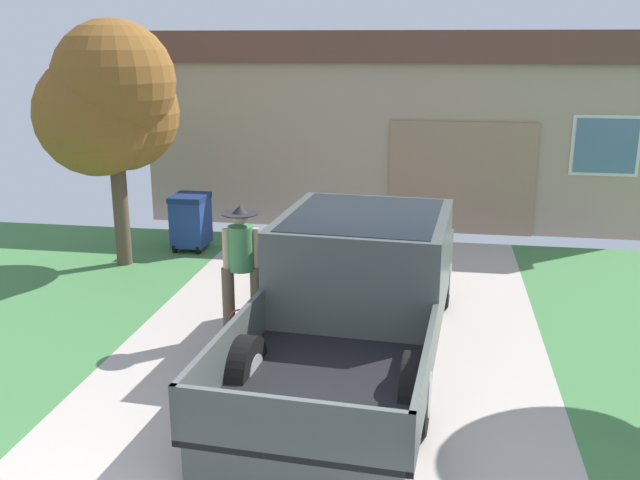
{
  "coord_description": "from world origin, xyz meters",
  "views": [
    {
      "loc": [
        1.19,
        -4.03,
        3.66
      ],
      "look_at": [
        -0.15,
        3.96,
        1.37
      ],
      "focal_mm": 39.75,
      "sensor_mm": 36.0,
      "label": 1
    }
  ],
  "objects": [
    {
      "name": "pickup_truck",
      "position": [
        0.33,
        4.04,
        0.74
      ],
      "size": [
        2.34,
        5.55,
        1.63
      ],
      "rotation": [
        0.0,
        0.0,
        -0.06
      ],
      "color": "#4D5450",
      "rests_on": "ground"
    },
    {
      "name": "front_yard_tree",
      "position": [
        -3.95,
        6.59,
        2.69
      ],
      "size": [
        2.23,
        2.32,
        4.0
      ],
      "color": "brown",
      "rests_on": "ground"
    },
    {
      "name": "person_with_hat",
      "position": [
        -1.17,
        4.11,
        0.96
      ],
      "size": [
        0.5,
        0.45,
        1.72
      ],
      "rotation": [
        0.0,
        0.0,
        0.24
      ],
      "color": "brown",
      "rests_on": "ground"
    },
    {
      "name": "house_with_garage",
      "position": [
        0.26,
        12.34,
        1.94
      ],
      "size": [
        10.29,
        5.46,
        3.84
      ],
      "color": "tan",
      "rests_on": "ground"
    },
    {
      "name": "wheeled_trash_bin",
      "position": [
        -3.15,
        7.76,
        0.55
      ],
      "size": [
        0.6,
        0.72,
        1.01
      ],
      "color": "navy",
      "rests_on": "ground"
    },
    {
      "name": "handbag",
      "position": [
        -1.14,
        3.92,
        0.13
      ],
      "size": [
        0.37,
        0.2,
        0.44
      ],
      "color": "#B24C56",
      "rests_on": "ground"
    }
  ]
}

